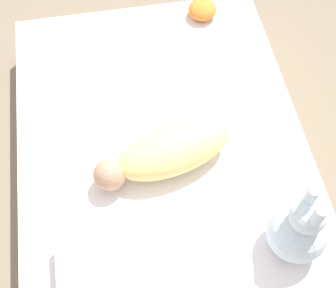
{
  "coord_description": "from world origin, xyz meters",
  "views": [
    {
      "loc": [
        -0.84,
        0.13,
        1.61
      ],
      "look_at": [
        -0.04,
        -0.01,
        0.25
      ],
      "focal_mm": 50.0,
      "sensor_mm": 36.0,
      "label": 1
    }
  ],
  "objects": [
    {
      "name": "bed_mattress",
      "position": [
        0.0,
        0.0,
        0.1
      ],
      "size": [
        1.38,
        1.01,
        0.2
      ],
      "color": "white",
      "rests_on": "ground_plane"
    },
    {
      "name": "ground_plane",
      "position": [
        0.0,
        0.0,
        0.0
      ],
      "size": [
        12.0,
        12.0,
        0.0
      ],
      "primitive_type": "plane",
      "color": "#7A6B56"
    },
    {
      "name": "swaddled_baby",
      "position": [
        -0.08,
        -0.0,
        0.27
      ],
      "size": [
        0.26,
        0.49,
        0.15
      ],
      "rotation": [
        0.0,
        0.0,
        1.8
      ],
      "color": "#EFDB7F",
      "rests_on": "bed_mattress"
    },
    {
      "name": "bunny_plush",
      "position": [
        -0.43,
        -0.33,
        0.31
      ],
      "size": [
        0.18,
        0.18,
        0.32
      ],
      "color": "silver",
      "rests_on": "bed_mattress"
    },
    {
      "name": "turtle_plush",
      "position": [
        0.6,
        -0.27,
        0.23
      ],
      "size": [
        0.16,
        0.12,
        0.07
      ],
      "color": "orange",
      "rests_on": "bed_mattress"
    }
  ]
}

